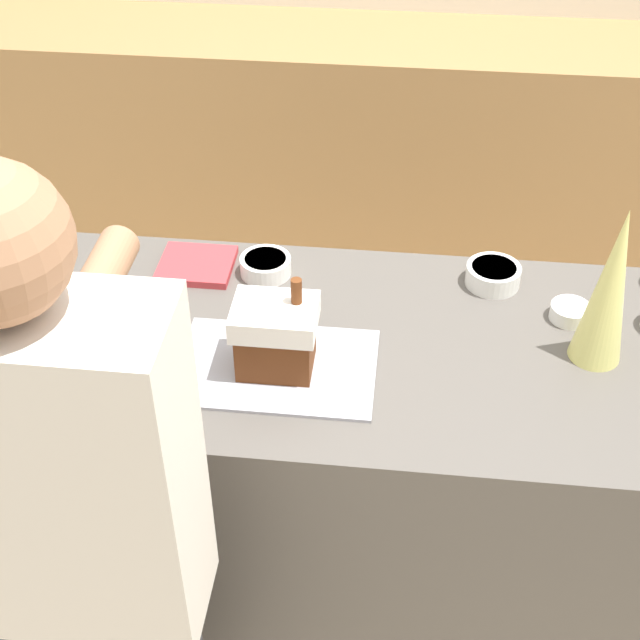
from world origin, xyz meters
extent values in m
plane|color=tan|center=(0.00, 0.00, 0.00)|extent=(12.00, 12.00, 0.00)
cube|color=#9E7547|center=(0.00, 1.93, 0.46)|extent=(6.00, 0.60, 0.91)
cube|color=#514C47|center=(0.00, 0.00, 0.46)|extent=(1.75, 0.77, 0.92)
cube|color=#9E9EA8|center=(-0.17, -0.11, 0.93)|extent=(0.44, 0.30, 0.01)
cube|color=#5B2D14|center=(-0.17, -0.11, 0.99)|extent=(0.16, 0.13, 0.11)
cube|color=white|center=(-0.17, -0.11, 1.07)|extent=(0.18, 0.14, 0.05)
cylinder|color=#5B2D14|center=(-0.13, -0.09, 1.13)|extent=(0.02, 0.02, 0.06)
cone|color=#DBD675|center=(0.54, 0.02, 1.12)|extent=(0.12, 0.12, 0.39)
cylinder|color=white|center=(0.50, 0.15, 0.94)|extent=(0.10, 0.10, 0.04)
cylinder|color=green|center=(0.50, 0.15, 0.96)|extent=(0.08, 0.08, 0.01)
cylinder|color=white|center=(-0.72, 0.07, 0.94)|extent=(0.11, 0.11, 0.04)
cylinder|color=#4770DB|center=(-0.72, 0.07, 0.96)|extent=(0.09, 0.09, 0.01)
cylinder|color=white|center=(0.32, 0.27, 0.95)|extent=(0.14, 0.14, 0.05)
cylinder|color=white|center=(0.32, 0.27, 0.97)|extent=(0.11, 0.11, 0.01)
cylinder|color=silver|center=(-0.55, -0.01, 0.95)|extent=(0.10, 0.10, 0.05)
cylinder|color=#4770DB|center=(-0.55, -0.01, 0.97)|extent=(0.08, 0.08, 0.01)
cylinder|color=white|center=(-0.25, 0.25, 0.95)|extent=(0.13, 0.13, 0.05)
cylinder|color=yellow|center=(-0.25, 0.25, 0.97)|extent=(0.11, 0.11, 0.01)
cube|color=#B23338|center=(-0.43, 0.25, 0.93)|extent=(0.19, 0.17, 0.02)
cube|color=silver|center=(-0.44, -0.67, 1.17)|extent=(0.45, 0.20, 0.66)
cylinder|color=#996B4C|center=(-0.44, -0.45, 1.32)|extent=(0.08, 0.45, 0.08)
camera|label=1|loc=(0.09, -1.58, 2.26)|focal=50.00mm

